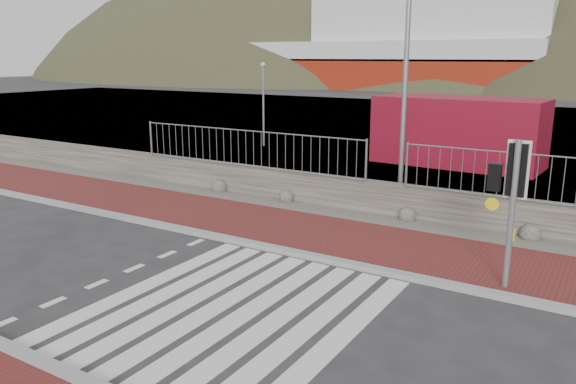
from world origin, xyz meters
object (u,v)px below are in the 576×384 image
Objects in this scene: shipping_container at (458,131)px; streetlight at (412,51)px; ferry at (385,49)px; traffic_signal_far at (512,183)px.

streetlight is at bearing -82.26° from shipping_container.
ferry reaches higher than traffic_signal_far.
ferry is 6.17× the size of streetlight.
traffic_signal_far is at bearing -66.07° from ferry.
ferry is 64.74m from streetlight.
shipping_container is at bearing 77.14° from streetlight.
traffic_signal_far is 6.47m from streetlight.
shipping_container is at bearing -70.82° from traffic_signal_far.
traffic_signal_far reaches higher than shipping_container.
shipping_container is (24.30, -51.95, -3.97)m from ferry.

